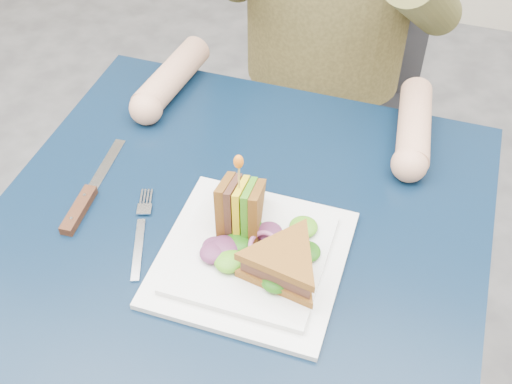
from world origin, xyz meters
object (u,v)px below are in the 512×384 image
(plate, at_px, (252,257))
(knife, at_px, (84,201))
(chair, at_px, (329,78))
(sandwich_flat, at_px, (285,264))
(table, at_px, (233,265))
(sandwich_upright, at_px, (240,208))
(fork, at_px, (141,235))

(plate, bearing_deg, knife, 174.82)
(chair, relative_size, sandwich_flat, 5.94)
(table, bearing_deg, sandwich_upright, 20.75)
(table, height_order, plate, plate)
(sandwich_flat, height_order, fork, sandwich_flat)
(chair, xyz_separation_m, fork, (-0.13, -0.74, 0.19))
(plate, relative_size, sandwich_flat, 1.66)
(table, height_order, sandwich_upright, sandwich_upright)
(table, relative_size, plate, 2.88)
(table, distance_m, sandwich_upright, 0.13)
(table, height_order, sandwich_flat, sandwich_flat)
(plate, height_order, sandwich_upright, sandwich_upright)
(chair, relative_size, fork, 5.34)
(chair, distance_m, fork, 0.77)
(plate, xyz_separation_m, sandwich_upright, (-0.03, 0.05, 0.05))
(table, height_order, knife, knife)
(plate, height_order, sandwich_flat, sandwich_flat)
(table, height_order, chair, chair)
(chair, bearing_deg, sandwich_upright, -88.93)
(plate, distance_m, sandwich_flat, 0.07)
(plate, xyz_separation_m, sandwich_flat, (0.05, -0.02, 0.04))
(table, relative_size, fork, 4.31)
(plate, relative_size, sandwich_upright, 1.87)
(sandwich_flat, bearing_deg, plate, 155.56)
(sandwich_flat, height_order, knife, sandwich_flat)
(table, distance_m, knife, 0.25)
(fork, bearing_deg, knife, 163.62)
(sandwich_flat, relative_size, sandwich_upright, 1.12)
(table, xyz_separation_m, sandwich_upright, (0.01, 0.00, 0.13))
(table, distance_m, plate, 0.11)
(chair, height_order, knife, chair)
(table, bearing_deg, sandwich_flat, -32.87)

